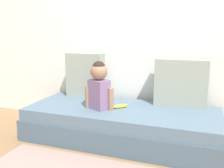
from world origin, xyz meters
name	(u,v)px	position (x,y,z in m)	size (l,w,h in m)	color
ground_plane	(122,139)	(0.00, 0.00, 0.00)	(12.00, 12.00, 0.00)	#93704C
back_wall	(136,27)	(0.00, 0.54, 1.17)	(5.22, 0.10, 2.34)	white
couch	(122,124)	(0.00, 0.00, 0.17)	(2.02, 0.81, 0.34)	#495F70
throw_pillow_left	(85,75)	(-0.56, 0.31, 0.61)	(0.44, 0.16, 0.53)	#99A393
throw_pillow_right	(181,83)	(0.56, 0.31, 0.59)	(0.54, 0.16, 0.50)	#99A393
toddler	(99,84)	(-0.22, -0.09, 0.60)	(0.31, 0.22, 0.49)	gray
banana	(120,106)	(-0.02, 0.01, 0.36)	(0.17, 0.04, 0.04)	yellow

